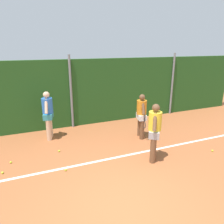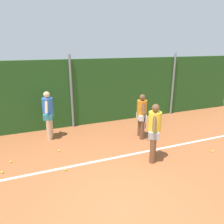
{
  "view_description": "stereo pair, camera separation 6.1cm",
  "coord_description": "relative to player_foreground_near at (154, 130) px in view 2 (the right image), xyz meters",
  "views": [
    {
      "loc": [
        -1.65,
        -3.49,
        3.46
      ],
      "look_at": [
        0.97,
        3.05,
        1.23
      ],
      "focal_mm": 33.79,
      "sensor_mm": 36.0,
      "label": 1
    },
    {
      "loc": [
        -1.6,
        -3.52,
        3.46
      ],
      "look_at": [
        0.97,
        3.05,
        1.23
      ],
      "focal_mm": 33.79,
      "sensor_mm": 36.0,
      "label": 2
    }
  ],
  "objects": [
    {
      "name": "player_midcourt",
      "position": [
        0.48,
        1.65,
        -0.06
      ],
      "size": [
        0.41,
        0.79,
        1.73
      ],
      "rotation": [
        0.0,
        0.0,
        4.47
      ],
      "color": "brown",
      "rests_on": "ground_plane"
    },
    {
      "name": "tennis_ball_2",
      "position": [
        -2.68,
        0.37,
        -0.99
      ],
      "size": [
        0.07,
        0.07,
        0.07
      ],
      "primitive_type": "sphere",
      "color": "#CCDB33",
      "rests_on": "ground_plane"
    },
    {
      "name": "player_foreground_near",
      "position": [
        0.0,
        0.0,
        0.0
      ],
      "size": [
        0.56,
        0.73,
        1.83
      ],
      "rotation": [
        0.0,
        0.0,
        0.96
      ],
      "color": "brown",
      "rests_on": "ground_plane"
    },
    {
      "name": "ground_plane",
      "position": [
        -1.76,
        0.06,
        -1.02
      ],
      "size": [
        27.71,
        27.71,
        0.0
      ],
      "primitive_type": "plane",
      "color": "#A85B33"
    },
    {
      "name": "hedge_fence_backdrop",
      "position": [
        -1.76,
        3.92,
        0.44
      ],
      "size": [
        18.01,
        0.25,
        2.92
      ],
      "primitive_type": "cube",
      "color": "#23511E",
      "rests_on": "ground_plane"
    },
    {
      "name": "tennis_ball_3",
      "position": [
        -4.18,
        1.42,
        -0.99
      ],
      "size": [
        0.07,
        0.07,
        0.07
      ],
      "primitive_type": "sphere",
      "color": "#CCDB33",
      "rests_on": "ground_plane"
    },
    {
      "name": "fence_post_center",
      "position": [
        -1.76,
        3.75,
        0.54
      ],
      "size": [
        0.1,
        0.1,
        3.12
      ],
      "primitive_type": "cylinder",
      "color": "gray",
      "rests_on": "ground_plane"
    },
    {
      "name": "tennis_ball_1",
      "position": [
        2.17,
        -0.32,
        -0.99
      ],
      "size": [
        0.07,
        0.07,
        0.07
      ],
      "primitive_type": "sphere",
      "color": "#CCDB33",
      "rests_on": "ground_plane"
    },
    {
      "name": "tennis_ball_5",
      "position": [
        -2.69,
        1.6,
        -0.99
      ],
      "size": [
        0.07,
        0.07,
        0.07
      ],
      "primitive_type": "sphere",
      "color": "#CCDB33",
      "rests_on": "ground_plane"
    },
    {
      "name": "fence_post_right",
      "position": [
        3.43,
        3.75,
        0.54
      ],
      "size": [
        0.1,
        0.1,
        3.12
      ],
      "primitive_type": "cylinder",
      "color": "gray",
      "rests_on": "ground_plane"
    },
    {
      "name": "player_backcourt_far",
      "position": [
        -2.84,
        2.89,
        0.02
      ],
      "size": [
        0.44,
        0.76,
        1.85
      ],
      "rotation": [
        0.0,
        0.0,
        4.46
      ],
      "color": "beige",
      "rests_on": "ground_plane"
    },
    {
      "name": "tennis_ball_0",
      "position": [
        -4.37,
        0.9,
        -0.99
      ],
      "size": [
        0.07,
        0.07,
        0.07
      ],
      "primitive_type": "sphere",
      "color": "#CCDB33",
      "rests_on": "ground_plane"
    },
    {
      "name": "court_baseline_paint",
      "position": [
        -1.76,
        0.53,
        -1.02
      ],
      "size": [
        13.16,
        0.1,
        0.01
      ],
      "primitive_type": "cube",
      "color": "white",
      "rests_on": "ground_plane"
    }
  ]
}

